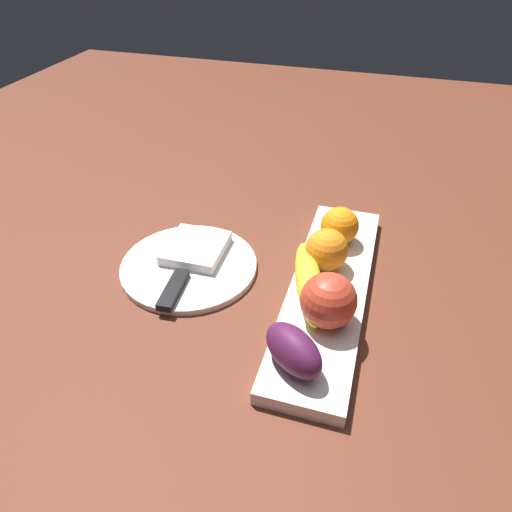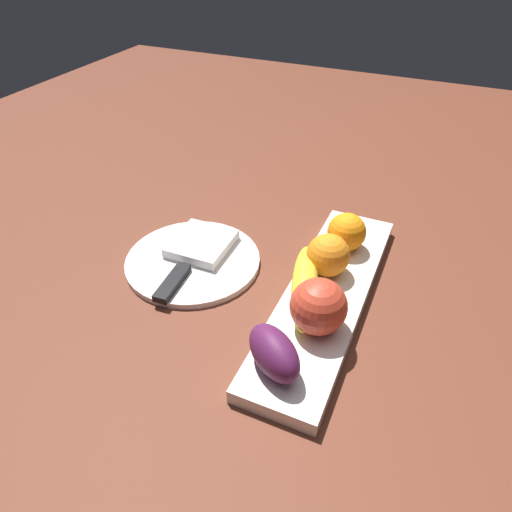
% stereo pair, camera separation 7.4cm
% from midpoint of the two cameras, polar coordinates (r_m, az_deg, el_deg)
% --- Properties ---
extents(ground_plane, '(2.40, 2.40, 0.00)m').
position_cam_midpoint_polar(ground_plane, '(0.78, 9.94, -3.56)').
color(ground_plane, brown).
extents(fruit_tray, '(0.46, 0.12, 0.02)m').
position_cam_midpoint_polar(fruit_tray, '(0.74, 11.49, -5.00)').
color(fruit_tray, white).
rests_on(fruit_tray, ground_plane).
extents(apple, '(0.08, 0.08, 0.08)m').
position_cam_midpoint_polar(apple, '(0.65, 10.99, -6.27)').
color(apple, '#CB3F28').
rests_on(apple, fruit_tray).
extents(banana, '(0.19, 0.09, 0.04)m').
position_cam_midpoint_polar(banana, '(0.71, 8.90, -3.68)').
color(banana, yellow).
rests_on(banana, fruit_tray).
extents(orange_near_apple, '(0.07, 0.07, 0.07)m').
position_cam_midpoint_polar(orange_near_apple, '(0.81, 13.72, 2.79)').
color(orange_near_apple, orange).
rests_on(orange_near_apple, fruit_tray).
extents(orange_near_banana, '(0.07, 0.07, 0.07)m').
position_cam_midpoint_polar(orange_near_banana, '(0.74, 11.70, -0.01)').
color(orange_near_banana, orange).
rests_on(orange_near_banana, fruit_tray).
extents(grape_bunch, '(0.10, 0.11, 0.06)m').
position_cam_midpoint_polar(grape_bunch, '(0.60, 5.86, -11.96)').
color(grape_bunch, '#501A44').
rests_on(grape_bunch, fruit_tray).
extents(dinner_plate, '(0.23, 0.23, 0.01)m').
position_cam_midpoint_polar(dinner_plate, '(0.81, -5.22, -0.69)').
color(dinner_plate, white).
rests_on(dinner_plate, ground_plane).
extents(folded_napkin, '(0.11, 0.10, 0.02)m').
position_cam_midpoint_polar(folded_napkin, '(0.82, -4.32, 1.27)').
color(folded_napkin, white).
rests_on(folded_napkin, dinner_plate).
extents(knife, '(0.18, 0.04, 0.01)m').
position_cam_midpoint_polar(knife, '(0.76, -7.03, -2.74)').
color(knife, silver).
rests_on(knife, dinner_plate).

